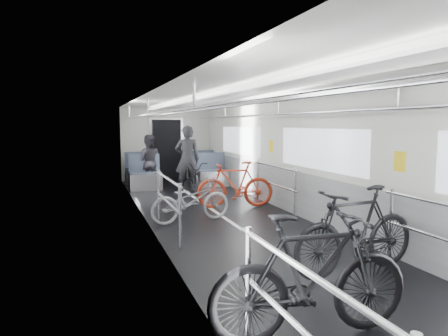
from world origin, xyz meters
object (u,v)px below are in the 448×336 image
Objects in this scene: bike_left_far at (191,200)px; bike_right_near at (356,230)px; person_seated at (149,161)px; bike_aisle at (195,177)px; person_standing at (187,159)px; bike_left_mid at (312,276)px; bike_right_far at (235,185)px.

bike_right_near is at bearing -167.10° from bike_left_far.
bike_left_far is at bearing 106.89° from person_seated.
person_standing reaches higher than bike_aisle.
person_standing is (0.72, 3.21, 0.49)m from bike_left_far.
bike_left_mid is 1.17× the size of bike_left_far.
person_standing reaches higher than person_seated.
bike_right_near is 1.18× the size of person_seated.
bike_left_mid is 1.08× the size of bike_right_far.
bike_right_far is at bearing 175.70° from bike_right_near.
bike_right_near is 6.36m from bike_aisle.
bike_right_far is 1.11× the size of person_seated.
bike_right_far is at bearing 116.42° from person_standing.
person_seated is (-0.87, 1.16, -0.13)m from person_standing.
bike_left_far is at bearing -163.00° from bike_right_near.
bike_right_far reaches higher than bike_aisle.
person_seated is at bearing 5.30° from bike_left_mid.
bike_left_mid is 7.56m from bike_aisle.
person_standing reaches higher than bike_right_far.
bike_left_far is 0.92× the size of bike_right_far.
person_seated is (-1.07, 1.26, 0.34)m from bike_aisle.
bike_right_far is (-0.02, 4.19, -0.03)m from bike_right_near.
bike_aisle is at bearing -25.19° from bike_left_far.
person_seated is (-0.15, 4.38, 0.36)m from bike_left_far.
bike_aisle is (-0.36, 6.35, -0.12)m from bike_right_near.
bike_aisle is 1.06× the size of person_seated.
person_seated reaches higher than bike_left_mid.
bike_right_near is 1.01× the size of person_standing.
bike_right_far is at bearing 127.28° from person_seated.
person_seated is (-1.43, 7.61, 0.23)m from bike_right_near.
person_standing is at bearing -157.18° from bike_right_far.
bike_right_far is 2.36m from person_standing.
person_standing is 1.17× the size of person_seated.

